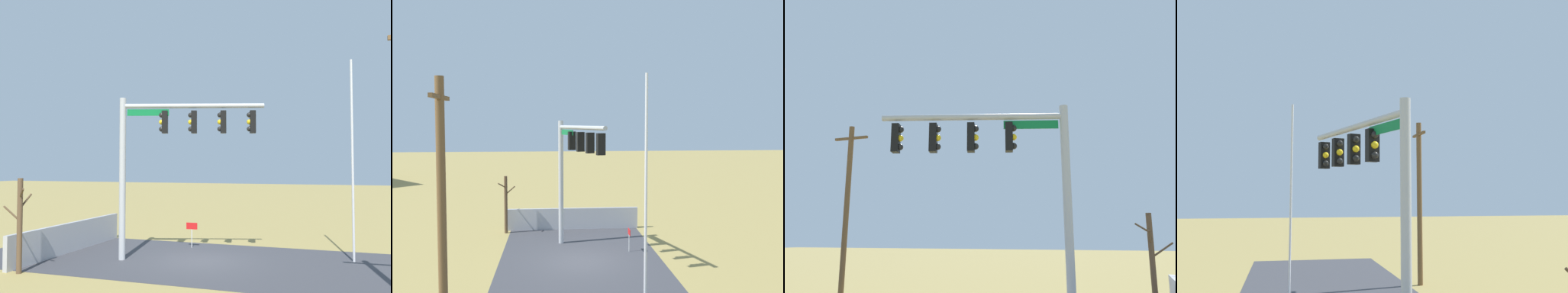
{
  "view_description": "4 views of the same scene",
  "coord_description": "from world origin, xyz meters",
  "views": [
    {
      "loc": [
        -5.83,
        17.71,
        3.99
      ],
      "look_at": [
        0.04,
        0.42,
        4.8
      ],
      "focal_mm": 40.33,
      "sensor_mm": 36.0,
      "label": 1
    },
    {
      "loc": [
        -20.43,
        1.44,
        6.81
      ],
      "look_at": [
        -0.8,
        -0.26,
        5.7
      ],
      "focal_mm": 38.88,
      "sensor_mm": 36.0,
      "label": 2
    },
    {
      "loc": [
        4.94,
        -12.42,
        2.65
      ],
      "look_at": [
        0.67,
        -0.29,
        5.47
      ],
      "focal_mm": 38.09,
      "sensor_mm": 36.0,
      "label": 3
    },
    {
      "loc": [
        14.45,
        -2.12,
        4.41
      ],
      "look_at": [
        -0.01,
        0.67,
        6.0
      ],
      "focal_mm": 42.11,
      "sensor_mm": 36.0,
      "label": 4
    }
  ],
  "objects": [
    {
      "name": "utility_pole",
      "position": [
        -7.97,
        4.62,
        4.24
      ],
      "size": [
        1.9,
        0.26,
        8.14
      ],
      "color": "brown",
      "rests_on": "ground_plane"
    },
    {
      "name": "bare_tree",
      "position": [
        5.68,
        4.24,
        1.83
      ],
      "size": [
        1.27,
        1.02,
        3.53
      ],
      "color": "brown",
      "rests_on": "ground_plane"
    },
    {
      "name": "signal_mast",
      "position": [
        1.33,
        0.35,
        4.97
      ],
      "size": [
        5.97,
        2.0,
        6.92
      ],
      "color": "#B2B5BA",
      "rests_on": "ground_plane"
    }
  ]
}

